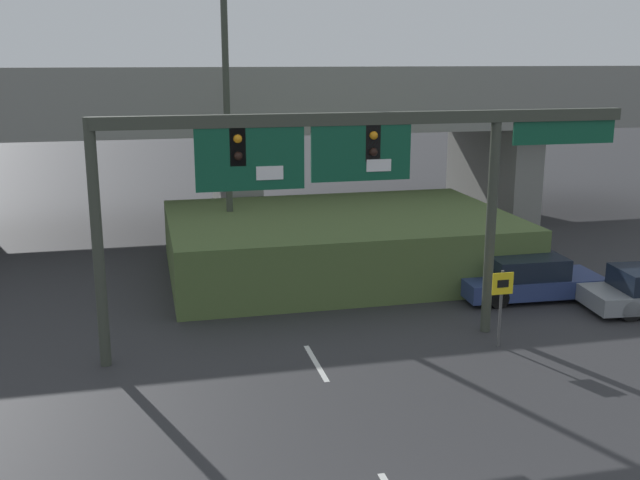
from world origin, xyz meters
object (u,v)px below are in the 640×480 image
Objects in this scene: speed_limit_sign at (502,297)px; highway_light_pole_near at (225,57)px; parked_sedan_near_right at (528,278)px; signal_gantry at (345,161)px.

speed_limit_sign is 13.03m from highway_light_pole_near.
speed_limit_sign is 4.77m from parked_sedan_near_right.
signal_gantry is at bearing 163.99° from speed_limit_sign.
signal_gantry is 6.66× the size of speed_limit_sign.
highway_light_pole_near is at bearing 103.75° from signal_gantry.
signal_gantry is 8.60m from parked_sedan_near_right.
signal_gantry is 3.05× the size of parked_sedan_near_right.
signal_gantry is 9.10m from highway_light_pole_near.
speed_limit_sign is 0.15× the size of highway_light_pole_near.
highway_light_pole_near reaches higher than parked_sedan_near_right.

